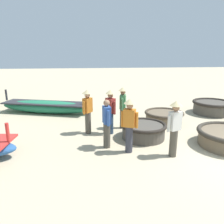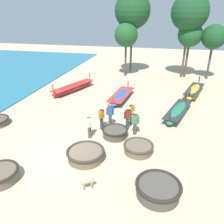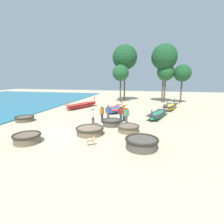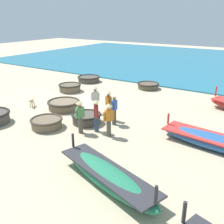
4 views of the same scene
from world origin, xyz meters
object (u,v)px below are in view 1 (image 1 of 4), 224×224
object	(u,v)px
fisherman_with_hat	(175,125)
fisherman_standing_left	(129,122)
fisherman_standing_right	(123,105)
fisherman_hauling	(107,123)
fisherman_crouching	(110,109)
fisherman_by_coracle	(88,109)
coracle_upturned	(212,107)
coracle_far_right	(143,130)
long_boat_red_hull	(46,106)
coracle_front_right	(164,117)

from	to	relation	value
fisherman_with_hat	fisherman_standing_left	size ratio (longest dim) A/B	1.00
fisherman_standing_right	fisherman_hauling	bearing A→B (deg)	155.64
fisherman_crouching	fisherman_by_coracle	distance (m)	0.84
fisherman_hauling	fisherman_standing_right	bearing A→B (deg)	-24.36
fisherman_crouching	fisherman_standing_right	distance (m)	0.80
fisherman_by_coracle	fisherman_standing_left	bearing A→B (deg)	-145.97
fisherman_standing_left	fisherman_with_hat	bearing A→B (deg)	-109.44
coracle_upturned	fisherman_hauling	distance (m)	6.64
coracle_upturned	fisherman_crouching	world-z (taller)	fisherman_crouching
coracle_far_right	fisherman_with_hat	world-z (taller)	fisherman_with_hat
coracle_far_right	fisherman_crouching	xyz separation A→B (m)	(0.60, 1.11, 0.66)
coracle_far_right	long_boat_red_hull	distance (m)	5.64
fisherman_crouching	fisherman_standing_right	xyz separation A→B (m)	(0.57, -0.56, 0.00)
fisherman_standing_right	fisherman_by_coracle	world-z (taller)	same
coracle_far_right	fisherman_by_coracle	xyz separation A→B (m)	(0.73, 1.95, 0.66)
fisherman_with_hat	fisherman_standing_right	bearing A→B (deg)	21.49
long_boat_red_hull	fisherman_hauling	distance (m)	5.32
coracle_front_right	fisherman_crouching	world-z (taller)	fisherman_crouching
fisherman_with_hat	coracle_front_right	bearing A→B (deg)	-15.29
long_boat_red_hull	fisherman_with_hat	distance (m)	7.10
coracle_far_right	fisherman_by_coracle	world-z (taller)	fisherman_by_coracle
fisherman_standing_left	coracle_far_right	bearing A→B (deg)	-34.75
coracle_far_right	fisherman_by_coracle	bearing A→B (deg)	69.33
fisherman_with_hat	fisherman_crouching	world-z (taller)	same
fisherman_with_hat	fisherman_crouching	bearing A→B (deg)	37.56
coracle_upturned	coracle_far_right	bearing A→B (deg)	123.08
coracle_far_right	fisherman_standing_right	world-z (taller)	fisherman_standing_right
coracle_far_right	coracle_front_right	xyz separation A→B (m)	(1.62, -1.34, -0.02)
fisherman_with_hat	long_boat_red_hull	bearing A→B (deg)	39.71
fisherman_with_hat	fisherman_standing_right	xyz separation A→B (m)	(2.66, 1.05, 0.00)
coracle_front_right	fisherman_crouching	bearing A→B (deg)	112.64
fisherman_crouching	fisherman_standing_left	bearing A→B (deg)	-167.11
coracle_upturned	fisherman_standing_left	size ratio (longest dim) A/B	1.17
coracle_front_right	long_boat_red_hull	distance (m)	5.85
coracle_upturned	fisherman_standing_right	xyz separation A→B (m)	(-1.63, 4.85, 0.61)
coracle_front_right	fisherman_standing_right	bearing A→B (deg)	103.52
coracle_upturned	fisherman_standing_left	xyz separation A→B (m)	(-3.86, 5.03, 0.61)
coracle_far_right	fisherman_standing_left	bearing A→B (deg)	145.25
fisherman_standing_left	fisherman_standing_right	bearing A→B (deg)	-4.65
coracle_far_right	coracle_upturned	distance (m)	5.12
fisherman_with_hat	fisherman_by_coracle	xyz separation A→B (m)	(2.23, 2.44, 0.00)
fisherman_crouching	fisherman_standing_right	bearing A→B (deg)	-44.53
fisherman_by_coracle	long_boat_red_hull	bearing A→B (deg)	32.91
fisherman_hauling	fisherman_crouching	size ratio (longest dim) A/B	0.94
fisherman_crouching	fisherman_by_coracle	xyz separation A→B (m)	(0.14, 0.83, 0.00)
fisherman_with_hat	fisherman_standing_right	distance (m)	2.85
fisherman_hauling	fisherman_standing_left	bearing A→B (deg)	-123.21
coracle_upturned	fisherman_by_coracle	bearing A→B (deg)	108.30
fisherman_hauling	fisherman_by_coracle	size ratio (longest dim) A/B	0.94
fisherman_hauling	fisherman_crouching	world-z (taller)	fisherman_crouching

